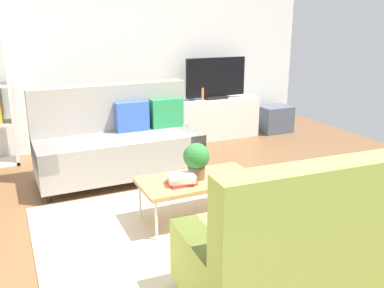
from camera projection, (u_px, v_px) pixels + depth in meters
name	position (u px, v px, depth m)	size (l,w,h in m)	color
ground_plane	(185.00, 219.00, 4.07)	(7.68, 7.68, 0.00)	brown
wall_far	(108.00, 48.00, 6.09)	(6.40, 0.12, 2.90)	white
area_rug	(202.00, 228.00, 3.88)	(2.90, 2.20, 0.01)	beige
couch_beige	(118.00, 141.00, 5.03)	(1.91, 0.87, 1.10)	gray
couch_green	(325.00, 240.00, 2.82)	(1.94, 0.93, 1.10)	#A3BC4C
coffee_table	(198.00, 181.00, 3.96)	(1.10, 0.56, 0.42)	#B7844C
tv_console	(214.00, 118.00, 6.75)	(1.40, 0.44, 0.64)	silver
tv	(216.00, 79.00, 6.55)	(1.00, 0.20, 0.64)	black
storage_trunk	(275.00, 119.00, 7.12)	(0.52, 0.40, 0.44)	#4C5666
potted_plant	(196.00, 159.00, 3.90)	(0.25, 0.25, 0.34)	brown
table_book_0	(182.00, 183.00, 3.81)	(0.24, 0.18, 0.03)	red
table_book_1	(181.00, 179.00, 3.80)	(0.24, 0.18, 0.03)	silver
table_book_2	(181.00, 176.00, 3.80)	(0.24, 0.18, 0.03)	silver
vase_0	(180.00, 95.00, 6.44)	(0.14, 0.14, 0.20)	#33B29E
vase_1	(191.00, 96.00, 6.53)	(0.09, 0.09, 0.12)	#33B29E
bottle_0	(202.00, 94.00, 6.50)	(0.04, 0.04, 0.19)	orange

